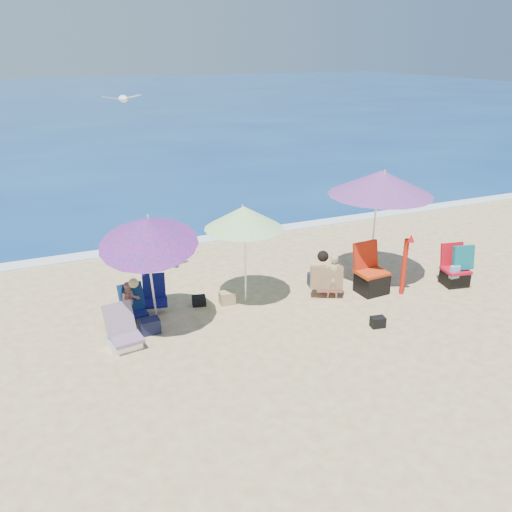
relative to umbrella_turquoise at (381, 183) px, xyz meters
name	(u,v)px	position (x,y,z in m)	size (l,w,h in m)	color
ground	(293,330)	(-2.55, -1.25, -2.15)	(120.00, 120.00, 0.00)	#D8BC84
sea	(68,102)	(-2.55, 43.75, -2.20)	(120.00, 80.00, 0.12)	navy
foam	(205,239)	(-2.55, 3.85, -2.13)	(120.00, 0.50, 0.04)	white
umbrella_turquoise	(381,183)	(0.00, 0.00, 0.00)	(2.54, 2.54, 2.44)	white
umbrella_striped	(244,218)	(-2.93, 0.13, -0.40)	(1.76, 1.76, 2.00)	white
umbrella_blue	(147,232)	(-4.83, -0.32, -0.28)	(2.19, 2.22, 2.28)	silver
furled_umbrella	(405,261)	(0.16, -0.81, -1.43)	(0.16, 0.23, 1.31)	red
chair_navy	(154,299)	(-4.62, 0.60, -1.98)	(0.56, 0.68, 0.62)	#0F0C44
chair_rainbow	(123,336)	(-5.43, -0.60, -1.96)	(0.60, 0.70, 0.70)	#C24844
camp_chair_left	(371,278)	(-0.39, -0.46, -1.84)	(0.62, 0.63, 1.02)	#C2360D
camp_chair_right	(456,271)	(1.43, -0.90, -1.81)	(0.64, 0.63, 0.93)	#B80D23
person_center	(329,276)	(-1.30, -0.33, -1.70)	(0.77, 0.63, 0.94)	tan
person_left	(131,301)	(-5.12, 0.28, -1.77)	(0.49, 0.58, 0.83)	tan
bag_navy_a	(150,326)	(-4.92, -0.34, -2.02)	(0.35, 0.25, 0.26)	#171933
bag_black_a	(199,301)	(-3.81, 0.34, -2.05)	(0.29, 0.24, 0.19)	black
bag_tan	(227,298)	(-3.28, 0.18, -2.02)	(0.31, 0.23, 0.25)	#A0875B
bag_navy_b	(317,280)	(-1.25, 0.21, -2.01)	(0.41, 0.34, 0.28)	#1B243C
bag_black_b	(378,322)	(-1.11, -1.75, -2.05)	(0.28, 0.22, 0.19)	black
orange_item	(466,286)	(1.62, -1.05, -2.14)	(0.22, 0.17, 0.03)	orange
seagull	(123,99)	(-4.74, 1.37, 1.69)	(0.71, 0.34, 0.13)	white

